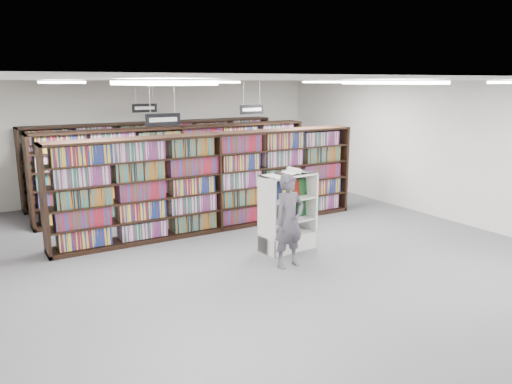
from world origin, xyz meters
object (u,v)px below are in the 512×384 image
bookshelf_row_near (215,182)px  endcap_display (286,224)px  shopper (289,221)px  open_book (295,172)px

bookshelf_row_near → endcap_display: bearing=-73.3°
shopper → bookshelf_row_near: bearing=87.2°
shopper → open_book: bearing=45.6°
endcap_display → shopper: bearing=-126.8°
bookshelf_row_near → open_book: size_ratio=9.92×
bookshelf_row_near → open_book: 2.12m
open_book → endcap_display: bearing=161.6°
open_book → shopper: 1.20m
bookshelf_row_near → endcap_display: bookshelf_row_near is taller
endcap_display → open_book: 1.03m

